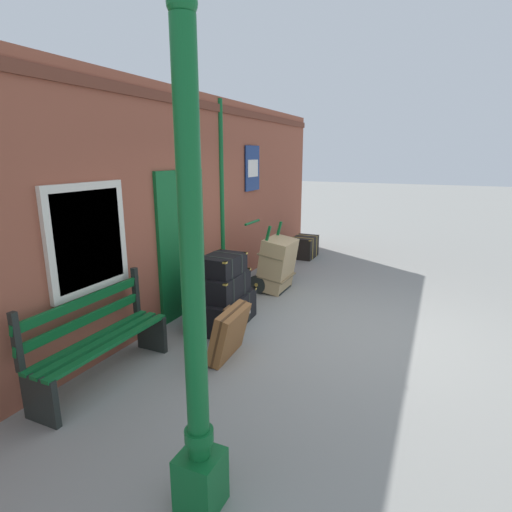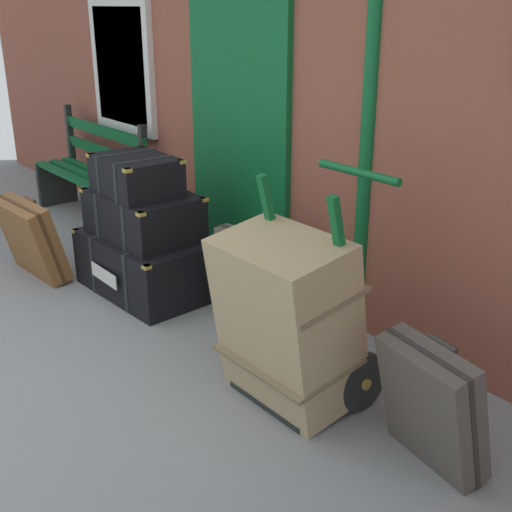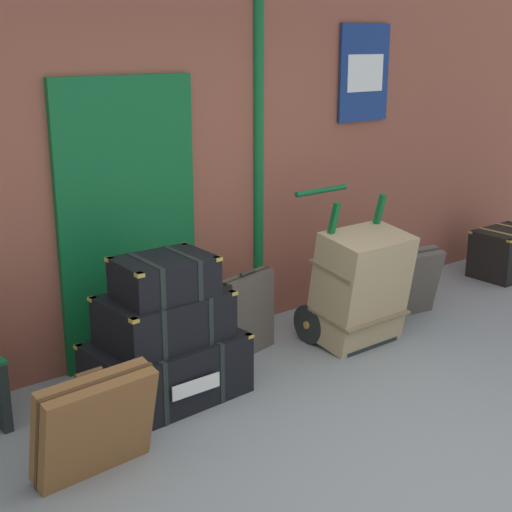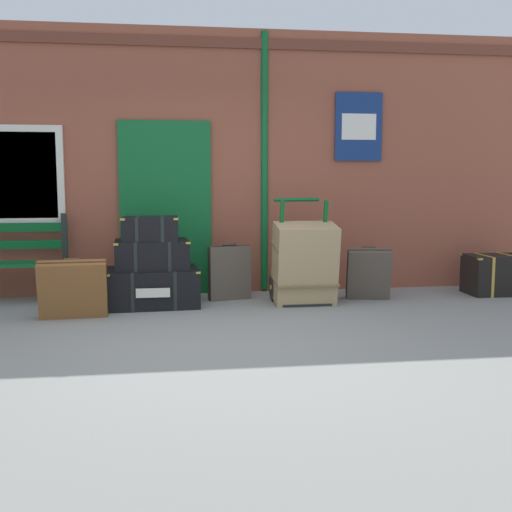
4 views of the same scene
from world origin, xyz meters
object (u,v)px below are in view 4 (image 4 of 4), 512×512
(porters_trolley, at_px, (301,278))
(suitcase_oxblood, at_px, (73,289))
(suitcase_umber, at_px, (369,274))
(corner_trunk, at_px, (495,275))
(large_brown_trunk, at_px, (305,263))
(steamer_trunk_base, at_px, (153,287))
(steamer_trunk_top, at_px, (150,229))
(steamer_trunk_middle, at_px, (152,254))
(suitcase_charcoal, at_px, (230,273))

(porters_trolley, distance_m, suitcase_oxblood, 2.55)
(suitcase_umber, bearing_deg, corner_trunk, 4.53)
(large_brown_trunk, relative_size, suitcase_umber, 1.50)
(steamer_trunk_base, distance_m, corner_trunk, 4.15)
(steamer_trunk_base, bearing_deg, porters_trolley, 0.90)
(steamer_trunk_top, xyz_separation_m, corner_trunk, (4.16, 0.17, -0.63))
(steamer_trunk_middle, distance_m, suitcase_oxblood, 1.00)
(steamer_trunk_top, relative_size, suitcase_charcoal, 0.93)
(porters_trolley, relative_size, suitcase_umber, 1.90)
(steamer_trunk_middle, bearing_deg, suitcase_charcoal, 15.88)
(porters_trolley, relative_size, suitcase_charcoal, 1.77)
(steamer_trunk_top, distance_m, suitcase_charcoal, 1.09)
(suitcase_charcoal, height_order, corner_trunk, suitcase_charcoal)
(suitcase_umber, xyz_separation_m, suitcase_charcoal, (-1.61, 0.25, 0.01))
(steamer_trunk_middle, xyz_separation_m, corner_trunk, (4.15, 0.14, -0.34))
(steamer_trunk_middle, relative_size, suitcase_umber, 1.33)
(steamer_trunk_base, xyz_separation_m, porters_trolley, (1.70, 0.03, 0.06))
(suitcase_oxblood, distance_m, corner_trunk, 4.99)
(large_brown_trunk, distance_m, suitcase_charcoal, 0.92)
(steamer_trunk_top, bearing_deg, corner_trunk, 2.35)
(large_brown_trunk, xyz_separation_m, corner_trunk, (2.45, 0.29, -0.23))
(steamer_trunk_middle, bearing_deg, steamer_trunk_top, -105.04)
(steamer_trunk_middle, bearing_deg, large_brown_trunk, -5.00)
(steamer_trunk_base, xyz_separation_m, suitcase_charcoal, (0.89, 0.25, 0.10))
(corner_trunk, bearing_deg, suitcase_oxblood, -172.21)
(suitcase_umber, bearing_deg, steamer_trunk_base, -179.88)
(steamer_trunk_base, bearing_deg, corner_trunk, 1.88)
(suitcase_umber, xyz_separation_m, suitcase_oxblood, (-3.29, -0.54, -0.00))
(large_brown_trunk, bearing_deg, steamer_trunk_base, 174.92)
(steamer_trunk_middle, bearing_deg, corner_trunk, 1.91)
(suitcase_umber, bearing_deg, large_brown_trunk, -168.96)
(steamer_trunk_middle, distance_m, suitcase_umber, 2.51)
(steamer_trunk_middle, height_order, corner_trunk, steamer_trunk_middle)
(steamer_trunk_base, relative_size, large_brown_trunk, 1.11)
(large_brown_trunk, relative_size, suitcase_oxblood, 1.35)
(large_brown_trunk, bearing_deg, porters_trolley, 90.00)
(suitcase_charcoal, xyz_separation_m, corner_trunk, (3.26, -0.11, -0.07))
(large_brown_trunk, height_order, suitcase_umber, large_brown_trunk)
(steamer_trunk_top, bearing_deg, porters_trolley, 2.06)
(steamer_trunk_top, bearing_deg, suitcase_charcoal, 17.65)
(steamer_trunk_top, bearing_deg, large_brown_trunk, -3.88)
(large_brown_trunk, bearing_deg, suitcase_umber, 11.04)
(suitcase_umber, distance_m, suitcase_oxblood, 3.33)
(large_brown_trunk, distance_m, corner_trunk, 2.48)
(porters_trolley, bearing_deg, corner_trunk, 2.56)
(steamer_trunk_top, xyz_separation_m, porters_trolley, (1.71, 0.06, -0.60))
(steamer_trunk_top, xyz_separation_m, suitcase_charcoal, (0.90, 0.29, -0.56))
(steamer_trunk_middle, relative_size, suitcase_oxblood, 1.20)
(steamer_trunk_base, relative_size, steamer_trunk_middle, 1.25)
(porters_trolley, distance_m, suitcase_umber, 0.80)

